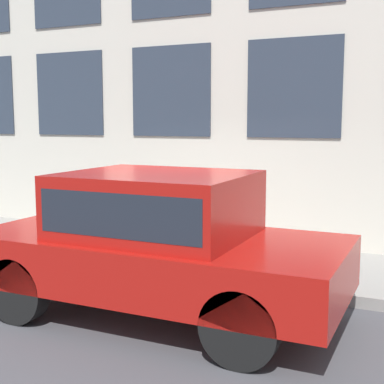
{
  "coord_description": "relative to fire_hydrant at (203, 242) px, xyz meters",
  "views": [
    {
      "loc": [
        -6.93,
        -3.58,
        2.41
      ],
      "look_at": [
        0.6,
        -0.09,
        1.3
      ],
      "focal_mm": 50.0,
      "sensor_mm": 36.0,
      "label": 1
    }
  ],
  "objects": [
    {
      "name": "sidewalk",
      "position": [
        0.81,
        0.36,
        -0.48
      ],
      "size": [
        2.44,
        60.0,
        0.16
      ],
      "color": "gray",
      "rests_on": "ground_plane"
    },
    {
      "name": "fire_hydrant",
      "position": [
        0.0,
        0.0,
        0.0
      ],
      "size": [
        0.33,
        0.44,
        0.78
      ],
      "color": "red",
      "rests_on": "sidewalk"
    },
    {
      "name": "ground_plane",
      "position": [
        -0.4,
        0.36,
        -0.56
      ],
      "size": [
        80.0,
        80.0,
        0.0
      ],
      "primitive_type": "plane",
      "color": "#47474C"
    },
    {
      "name": "parked_car_red_near",
      "position": [
        -1.69,
        -0.14,
        0.43
      ],
      "size": [
        2.07,
        4.54,
        1.79
      ],
      "color": "black",
      "rests_on": "ground_plane"
    },
    {
      "name": "person",
      "position": [
        0.39,
        0.54,
        0.42
      ],
      "size": [
        0.33,
        0.22,
        1.37
      ],
      "rotation": [
        0.0,
        0.0,
        0.96
      ],
      "color": "#998466",
      "rests_on": "sidewalk"
    }
  ]
}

